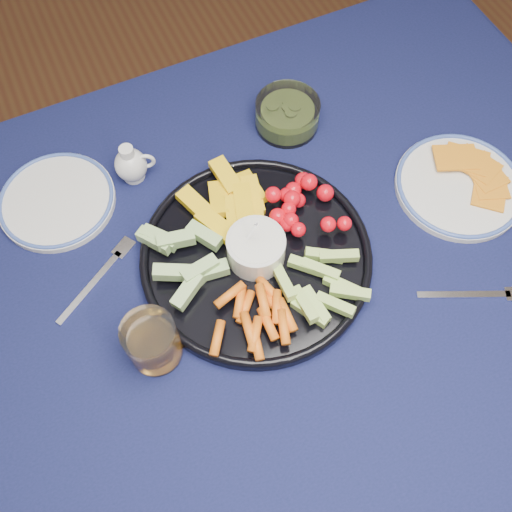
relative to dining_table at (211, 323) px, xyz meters
name	(u,v)px	position (x,y,z in m)	size (l,w,h in m)	color
dining_table	(211,323)	(0.00, 0.00, 0.00)	(1.67, 1.07, 0.75)	#482818
crudite_platter	(254,255)	(0.11, 0.04, 0.11)	(0.40, 0.40, 0.13)	black
creamer_pitcher	(131,165)	(-0.02, 0.30, 0.12)	(0.07, 0.06, 0.08)	silver
pickle_bowl	(287,115)	(0.29, 0.29, 0.11)	(0.12, 0.12, 0.06)	white
cheese_plate	(460,185)	(0.51, 0.02, 0.10)	(0.23, 0.23, 0.03)	silver
juice_tumbler	(153,343)	(-0.10, -0.04, 0.13)	(0.08, 0.08, 0.10)	white
fork_left	(102,273)	(-0.14, 0.13, 0.09)	(0.17, 0.12, 0.00)	white
fork_right	(482,295)	(0.43, -0.18, 0.09)	(0.18, 0.09, 0.00)	white
side_plate_extra	(57,200)	(-0.17, 0.30, 0.10)	(0.21, 0.21, 0.02)	silver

